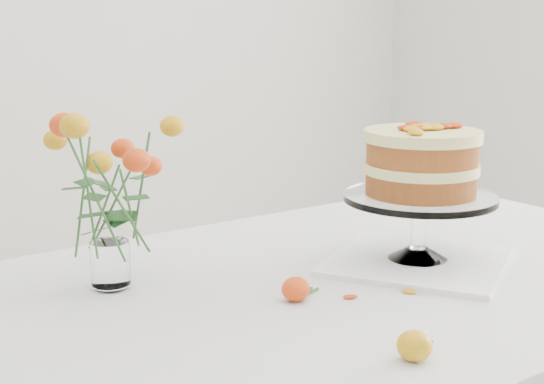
{
  "coord_description": "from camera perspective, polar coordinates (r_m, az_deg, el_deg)",
  "views": [
    {
      "loc": [
        -0.93,
        -1.01,
        1.21
      ],
      "look_at": [
        -0.16,
        0.08,
        0.91
      ],
      "focal_mm": 50.0,
      "sensor_mm": 36.0,
      "label": 1
    }
  ],
  "objects": [
    {
      "name": "table",
      "position": [
        1.47,
        6.82,
        -8.87
      ],
      "size": [
        1.43,
        0.93,
        0.76
      ],
      "color": "tan",
      "rests_on": "ground"
    },
    {
      "name": "cake_stand",
      "position": [
        1.46,
        11.17,
        1.67
      ],
      "size": [
        0.29,
        0.29,
        0.26
      ],
      "rotation": [
        0.0,
        0.0,
        -0.04
      ],
      "color": "white",
      "rests_on": "napkin"
    },
    {
      "name": "loose_rose_far",
      "position": [
        1.27,
        1.8,
        -7.33
      ],
      "size": [
        0.09,
        0.05,
        0.04
      ],
      "rotation": [
        0.0,
        0.0,
        0.27
      ],
      "color": "red",
      "rests_on": "table"
    },
    {
      "name": "stray_petal_a",
      "position": [
        1.3,
        5.91,
        -7.87
      ],
      "size": [
        0.03,
        0.02,
        0.0
      ],
      "primitive_type": "ellipsoid",
      "color": "#F7A50F",
      "rests_on": "table"
    },
    {
      "name": "loose_rose_near",
      "position": [
        1.08,
        10.69,
        -11.31
      ],
      "size": [
        0.09,
        0.05,
        0.04
      ],
      "rotation": [
        0.0,
        0.0,
        0.37
      ],
      "color": "#F2AC15",
      "rests_on": "table"
    },
    {
      "name": "stray_petal_b",
      "position": [
        1.34,
        10.31,
        -7.41
      ],
      "size": [
        0.03,
        0.02,
        0.0
      ],
      "primitive_type": "ellipsoid",
      "color": "#F7A50F",
      "rests_on": "table"
    },
    {
      "name": "rose_vase",
      "position": [
        1.32,
        -12.38,
        1.17
      ],
      "size": [
        0.23,
        0.23,
        0.34
      ],
      "rotation": [
        0.0,
        0.0,
        -0.03
      ],
      "color": "white",
      "rests_on": "table"
    },
    {
      "name": "napkin",
      "position": [
        1.5,
        10.89,
        -5.11
      ],
      "size": [
        0.44,
        0.44,
        0.01
      ],
      "primitive_type": "cube",
      "rotation": [
        0.0,
        0.0,
        0.53
      ],
      "color": "white",
      "rests_on": "table"
    }
  ]
}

